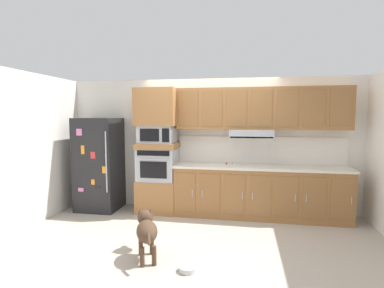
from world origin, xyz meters
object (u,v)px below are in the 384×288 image
at_px(refrigerator, 99,164).
at_px(built_in_oven, 158,164).
at_px(screwdriver, 227,163).
at_px(dog_food_bowl, 188,269).
at_px(microwave, 158,134).
at_px(dog, 147,229).

distance_m(refrigerator, built_in_oven, 1.16).
bearing_deg(screwdriver, dog_food_bowl, -98.17).
bearing_deg(built_in_oven, refrigerator, -176.64).
height_order(screwdriver, dog_food_bowl, screwdriver).
height_order(microwave, dog, microwave).
height_order(built_in_oven, dog, built_in_oven).
xyz_separation_m(screwdriver, dog_food_bowl, (-0.31, -2.17, -0.90)).
height_order(microwave, dog_food_bowl, microwave).
relative_size(built_in_oven, screwdriver, 5.44).
relative_size(refrigerator, dog_food_bowl, 8.80).
bearing_deg(dog, built_in_oven, -10.81).
xyz_separation_m(built_in_oven, dog_food_bowl, (0.97, -2.08, -0.87)).
height_order(refrigerator, dog_food_bowl, refrigerator).
distance_m(screwdriver, dog_food_bowl, 2.37).
distance_m(refrigerator, dog_food_bowl, 3.05).
height_order(microwave, screwdriver, microwave).
bearing_deg(screwdriver, refrigerator, -176.13).
relative_size(screwdriver, dog_food_bowl, 0.64).
height_order(dog, dog_food_bowl, dog).
bearing_deg(dog, microwave, -10.81).
relative_size(refrigerator, microwave, 2.73).
bearing_deg(refrigerator, dog_food_bowl, -43.39).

